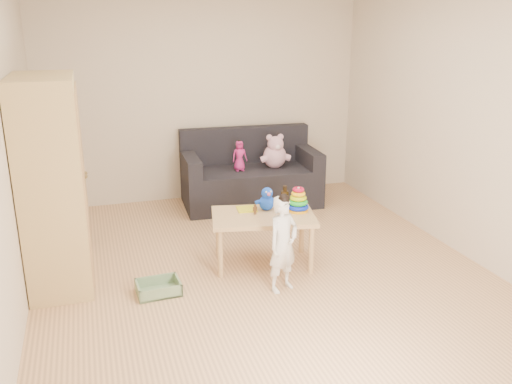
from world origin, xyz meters
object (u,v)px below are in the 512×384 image
object	(u,v)px
wardrobe	(53,183)
play_table	(263,239)
sofa	(251,186)
toddler	(283,245)

from	to	relation	value
wardrobe	play_table	distance (m)	1.92
sofa	toddler	bearing A→B (deg)	-97.35
wardrobe	toddler	size ratio (longest dim) A/B	2.20
wardrobe	toddler	world-z (taller)	wardrobe
sofa	play_table	bearing A→B (deg)	-100.42
toddler	play_table	bearing A→B (deg)	65.76
wardrobe	play_table	size ratio (longest dim) A/B	1.90
play_table	toddler	xyz separation A→B (m)	(-0.00, -0.53, 0.16)
sofa	play_table	xyz separation A→B (m)	(-0.40, -1.70, 0.02)
sofa	toddler	size ratio (longest dim) A/B	2.03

